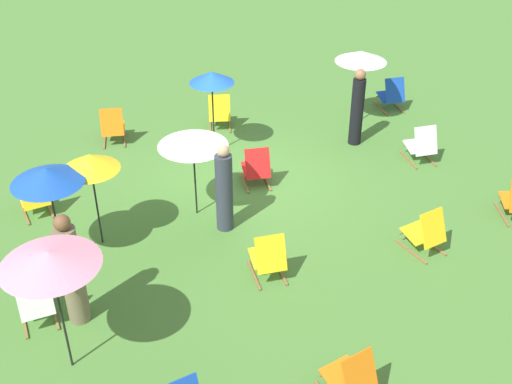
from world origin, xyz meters
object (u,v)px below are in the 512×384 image
object	(u,v)px
deckchair_5	(113,127)
umbrella_5	(49,259)
umbrella_4	(193,139)
deckchair_3	(392,95)
deckchair_8	(220,113)
deckchair_12	(425,233)
deckchair_6	(421,145)
deckchair_0	(35,302)
umbrella_3	(361,56)
person_0	(357,108)
deckchair_1	(351,378)
umbrella_2	(212,78)
person_2	(224,190)
deckchair_2	(34,197)
deckchair_11	(256,168)
deckchair_9	(268,258)
person_1	(72,272)
umbrella_1	(47,176)
umbrella_0	(90,162)

from	to	relation	value
deckchair_5	umbrella_5	distance (m)	6.66
deckchair_5	umbrella_4	distance (m)	3.64
deckchair_3	umbrella_4	world-z (taller)	umbrella_4
deckchair_8	deckchair_12	size ratio (longest dim) A/B	0.99
deckchair_5	deckchair_6	bearing A→B (deg)	163.50
deckchair_0	umbrella_4	world-z (taller)	umbrella_4
umbrella_3	person_0	size ratio (longest dim) A/B	1.02
deckchair_8	deckchair_12	xyz separation A→B (m)	(-2.19, 5.49, 0.00)
deckchair_1	umbrella_5	world-z (taller)	umbrella_5
deckchair_5	deckchair_6	xyz separation A→B (m)	(-6.05, 2.68, 0.00)
deckchair_5	umbrella_2	bearing A→B (deg)	158.40
deckchair_5	person_2	world-z (taller)	person_2
deckchair_8	umbrella_5	bearing A→B (deg)	72.81
deckchair_1	deckchair_2	world-z (taller)	same
umbrella_4	person_2	bearing A→B (deg)	123.07
deckchair_0	umbrella_5	size ratio (longest dim) A/B	0.43
umbrella_3	umbrella_4	distance (m)	5.04
deckchair_6	deckchair_11	world-z (taller)	same
deckchair_3	person_2	xyz separation A→B (m)	(5.07, 3.64, 0.42)
deckchair_9	person_1	size ratio (longest dim) A/B	0.45
deckchair_2	umbrella_4	xyz separation A→B (m)	(-2.82, 0.82, 1.17)
deckchair_0	umbrella_3	size ratio (longest dim) A/B	0.47
person_1	deckchair_11	bearing A→B (deg)	7.41
person_2	umbrella_1	bearing A→B (deg)	132.14
umbrella_4	umbrella_5	size ratio (longest dim) A/B	0.86
umbrella_2	deckchair_0	bearing A→B (deg)	49.15
umbrella_3	umbrella_4	size ratio (longest dim) A/B	1.05
deckchair_11	umbrella_5	size ratio (longest dim) A/B	0.43
deckchair_12	umbrella_1	world-z (taller)	umbrella_1
deckchair_2	deckchair_6	xyz separation A→B (m)	(-7.71, 0.25, 0.00)
person_0	deckchair_11	bearing A→B (deg)	-124.61
person_0	umbrella_0	bearing A→B (deg)	-126.34
deckchair_11	deckchair_12	distance (m)	3.55
person_0	deckchair_9	bearing A→B (deg)	-96.88
deckchair_8	umbrella_3	size ratio (longest dim) A/B	0.48
deckchair_11	umbrella_2	world-z (taller)	umbrella_2
deckchair_0	deckchair_9	bearing A→B (deg)	173.00
deckchair_8	umbrella_5	xyz separation A→B (m)	(3.66, 6.41, 1.47)
umbrella_5	deckchair_9	bearing A→B (deg)	-161.74
deckchair_3	deckchair_9	bearing A→B (deg)	49.16
deckchair_11	umbrella_3	bearing A→B (deg)	-142.13
umbrella_3	umbrella_0	bearing A→B (deg)	26.26
umbrella_1	umbrella_2	world-z (taller)	umbrella_2
deckchair_9	person_2	distance (m)	1.59
umbrella_2	umbrella_5	world-z (taller)	umbrella_5
deckchair_12	person_0	world-z (taller)	person_0
deckchair_9	deckchair_12	world-z (taller)	same
person_2	umbrella_0	bearing A→B (deg)	124.35
deckchair_11	umbrella_3	world-z (taller)	umbrella_3
deckchair_0	deckchair_2	distance (m)	2.93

